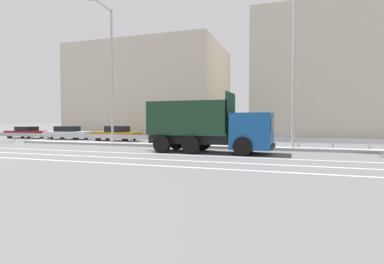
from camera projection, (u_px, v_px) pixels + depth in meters
name	position (u px, v px, depth m)	size (l,w,h in m)	color
ground_plane	(168.00, 149.00, 20.06)	(320.00, 320.00, 0.00)	#565659
lane_strip_0	(200.00, 156.00, 16.25)	(50.52, 0.16, 0.01)	silver
lane_strip_1	(186.00, 161.00, 14.22)	(50.52, 0.16, 0.01)	silver
lane_strip_2	(171.00, 166.00, 12.45)	(50.52, 0.16, 0.01)	silver
median_island	(177.00, 146.00, 21.74)	(27.78, 1.10, 0.18)	gray
median_guardrail	(181.00, 138.00, 22.50)	(50.52, 0.09, 0.78)	#9EA0A5
dump_truck	(223.00, 132.00, 17.60)	(7.53, 2.74, 3.54)	#144C8C
median_road_sign	(180.00, 128.00, 21.62)	(0.80, 0.16, 2.63)	white
street_lamp_1	(111.00, 70.00, 23.16)	(0.72, 2.73, 10.55)	#ADADB2
street_lamp_2	(294.00, 60.00, 18.95)	(0.70, 2.03, 10.58)	#ADADB2
parked_car_0	(26.00, 132.00, 32.67)	(4.38, 1.96, 1.28)	maroon
parked_car_1	(68.00, 133.00, 30.85)	(4.90, 2.24, 1.35)	silver
parked_car_2	(116.00, 133.00, 28.45)	(4.66, 1.78, 1.41)	#B27A14
parked_car_3	(173.00, 134.00, 26.77)	(4.12, 2.13, 1.48)	navy
parked_car_4	(236.00, 134.00, 25.06)	(4.47, 1.84, 1.57)	black
background_building_0	(152.00, 93.00, 37.65)	(17.54, 12.06, 10.87)	beige
background_building_1	(352.00, 75.00, 29.96)	(19.36, 8.52, 13.02)	beige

